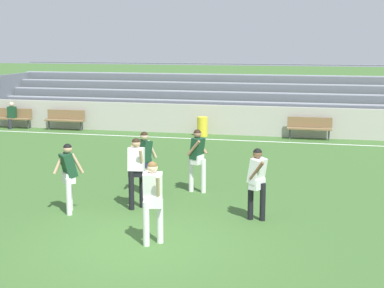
{
  "coord_description": "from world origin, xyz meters",
  "views": [
    {
      "loc": [
        3.63,
        -10.65,
        4.03
      ],
      "look_at": [
        -0.3,
        5.77,
        1.01
      ],
      "focal_mm": 54.92,
      "sensor_mm": 36.0,
      "label": 1
    }
  ],
  "objects_px": {
    "bench_near_wall_gap": "(309,126)",
    "spectator_seated": "(12,113)",
    "player_white_challenging": "(153,195)",
    "bench_far_right": "(65,118)",
    "trash_bin": "(202,127)",
    "player_dark_pressing_high": "(68,172)",
    "player_white_on_ball": "(136,167)",
    "bench_centre_sideline": "(13,116)",
    "player_dark_wide_right": "(145,157)",
    "player_dark_deep_cover": "(197,155)",
    "soccer_ball": "(156,191)",
    "bleacher_stand": "(247,100)",
    "player_white_overlapping": "(257,178)"
  },
  "relations": [
    {
      "from": "bench_near_wall_gap",
      "to": "spectator_seated",
      "type": "relative_size",
      "value": 1.49
    },
    {
      "from": "player_white_challenging",
      "to": "bench_far_right",
      "type": "bearing_deg",
      "value": 121.68
    },
    {
      "from": "bench_far_right",
      "to": "trash_bin",
      "type": "relative_size",
      "value": 2.19
    },
    {
      "from": "player_dark_pressing_high",
      "to": "player_white_on_ball",
      "type": "bearing_deg",
      "value": 25.88
    },
    {
      "from": "bench_centre_sideline",
      "to": "player_white_challenging",
      "type": "distance_m",
      "value": 17.25
    },
    {
      "from": "player_white_on_ball",
      "to": "player_dark_pressing_high",
      "type": "bearing_deg",
      "value": -154.12
    },
    {
      "from": "player_dark_pressing_high",
      "to": "player_dark_wide_right",
      "type": "bearing_deg",
      "value": 60.23
    },
    {
      "from": "player_dark_deep_cover",
      "to": "soccer_ball",
      "type": "bearing_deg",
      "value": -149.41
    },
    {
      "from": "trash_bin",
      "to": "player_white_on_ball",
      "type": "height_order",
      "value": "player_white_on_ball"
    },
    {
      "from": "trash_bin",
      "to": "spectator_seated",
      "type": "height_order",
      "value": "spectator_seated"
    },
    {
      "from": "bench_far_right",
      "to": "player_white_on_ball",
      "type": "height_order",
      "value": "player_white_on_ball"
    },
    {
      "from": "player_dark_pressing_high",
      "to": "player_white_on_ball",
      "type": "height_order",
      "value": "player_white_on_ball"
    },
    {
      "from": "bench_centre_sideline",
      "to": "soccer_ball",
      "type": "bearing_deg",
      "value": -44.91
    },
    {
      "from": "player_white_challenging",
      "to": "soccer_ball",
      "type": "relative_size",
      "value": 7.68
    },
    {
      "from": "bleacher_stand",
      "to": "bench_near_wall_gap",
      "type": "height_order",
      "value": "bleacher_stand"
    },
    {
      "from": "trash_bin",
      "to": "player_dark_wide_right",
      "type": "bearing_deg",
      "value": -86.8
    },
    {
      "from": "player_white_on_ball",
      "to": "player_dark_wide_right",
      "type": "bearing_deg",
      "value": 100.08
    },
    {
      "from": "bleacher_stand",
      "to": "trash_bin",
      "type": "xyz_separation_m",
      "value": [
        -1.33,
        -3.65,
        -0.8
      ]
    },
    {
      "from": "bench_far_right",
      "to": "bench_centre_sideline",
      "type": "bearing_deg",
      "value": 180.0
    },
    {
      "from": "player_white_on_ball",
      "to": "bench_centre_sideline",
      "type": "bearing_deg",
      "value": 131.31
    },
    {
      "from": "bench_near_wall_gap",
      "to": "trash_bin",
      "type": "xyz_separation_m",
      "value": [
        -4.41,
        -0.25,
        -0.13
      ]
    },
    {
      "from": "bleacher_stand",
      "to": "player_dark_deep_cover",
      "type": "xyz_separation_m",
      "value": [
        0.51,
        -12.63,
        -0.2
      ]
    },
    {
      "from": "player_white_on_ball",
      "to": "soccer_ball",
      "type": "xyz_separation_m",
      "value": [
        0.1,
        1.27,
        -0.92
      ]
    },
    {
      "from": "player_white_overlapping",
      "to": "bench_far_right",
      "type": "bearing_deg",
      "value": 131.63
    },
    {
      "from": "player_dark_pressing_high",
      "to": "soccer_ball",
      "type": "relative_size",
      "value": 7.53
    },
    {
      "from": "player_white_overlapping",
      "to": "player_dark_wide_right",
      "type": "bearing_deg",
      "value": 152.87
    },
    {
      "from": "bleacher_stand",
      "to": "player_dark_wide_right",
      "type": "bearing_deg",
      "value": -93.51
    },
    {
      "from": "bench_near_wall_gap",
      "to": "player_dark_wide_right",
      "type": "height_order",
      "value": "player_dark_wide_right"
    },
    {
      "from": "trash_bin",
      "to": "spectator_seated",
      "type": "bearing_deg",
      "value": 179.16
    },
    {
      "from": "player_dark_wide_right",
      "to": "player_dark_pressing_high",
      "type": "xyz_separation_m",
      "value": [
        -1.19,
        -2.08,
        -0.0
      ]
    },
    {
      "from": "bench_centre_sideline",
      "to": "player_dark_wide_right",
      "type": "relative_size",
      "value": 1.08
    },
    {
      "from": "bench_near_wall_gap",
      "to": "player_dark_deep_cover",
      "type": "xyz_separation_m",
      "value": [
        -2.57,
        -9.23,
        0.47
      ]
    },
    {
      "from": "player_dark_wide_right",
      "to": "player_white_challenging",
      "type": "height_order",
      "value": "player_white_challenging"
    },
    {
      "from": "bench_centre_sideline",
      "to": "player_white_on_ball",
      "type": "xyz_separation_m",
      "value": [
        9.73,
        -11.07,
        0.49
      ]
    },
    {
      "from": "spectator_seated",
      "to": "player_white_on_ball",
      "type": "xyz_separation_m",
      "value": [
        9.73,
        -10.96,
        0.33
      ]
    },
    {
      "from": "bench_far_right",
      "to": "player_white_challenging",
      "type": "bearing_deg",
      "value": -58.32
    },
    {
      "from": "bench_centre_sideline",
      "to": "player_white_overlapping",
      "type": "height_order",
      "value": "player_white_overlapping"
    },
    {
      "from": "bench_centre_sideline",
      "to": "player_dark_wide_right",
      "type": "height_order",
      "value": "player_dark_wide_right"
    },
    {
      "from": "player_white_challenging",
      "to": "player_white_on_ball",
      "type": "xyz_separation_m",
      "value": [
        -1.13,
        2.32,
        0.03
      ]
    },
    {
      "from": "player_dark_wide_right",
      "to": "soccer_ball",
      "type": "relative_size",
      "value": 7.55
    },
    {
      "from": "player_dark_deep_cover",
      "to": "soccer_ball",
      "type": "distance_m",
      "value": 1.45
    },
    {
      "from": "trash_bin",
      "to": "player_dark_pressing_high",
      "type": "xyz_separation_m",
      "value": [
        -0.66,
        -11.52,
        0.57
      ]
    },
    {
      "from": "player_dark_deep_cover",
      "to": "bleacher_stand",
      "type": "bearing_deg",
      "value": 92.32
    },
    {
      "from": "bench_far_right",
      "to": "spectator_seated",
      "type": "xyz_separation_m",
      "value": [
        -2.6,
        -0.12,
        0.16
      ]
    },
    {
      "from": "bench_centre_sideline",
      "to": "bench_far_right",
      "type": "height_order",
      "value": "same"
    },
    {
      "from": "bench_far_right",
      "to": "player_white_overlapping",
      "type": "bearing_deg",
      "value": -48.37
    },
    {
      "from": "player_dark_pressing_high",
      "to": "player_white_overlapping",
      "type": "bearing_deg",
      "value": 5.93
    },
    {
      "from": "bench_near_wall_gap",
      "to": "player_dark_wide_right",
      "type": "relative_size",
      "value": 1.08
    },
    {
      "from": "bleacher_stand",
      "to": "trash_bin",
      "type": "relative_size",
      "value": 30.23
    },
    {
      "from": "trash_bin",
      "to": "player_dark_wide_right",
      "type": "height_order",
      "value": "player_dark_wide_right"
    }
  ]
}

